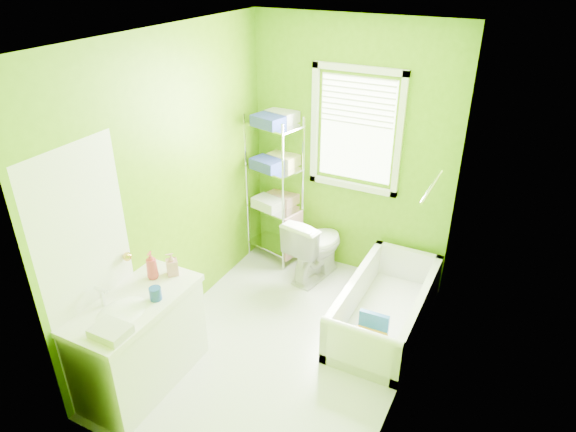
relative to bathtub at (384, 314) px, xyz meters
The scene contains 9 objects.
ground 0.95m from the bathtub, 139.15° to the right, with size 2.90×2.90×0.00m, color silver.
room_envelope 1.68m from the bathtub, 139.15° to the right, with size 2.14×2.94×2.62m.
window 1.80m from the bathtub, 129.22° to the left, with size 0.92×0.05×1.22m.
door 2.53m from the bathtub, 137.33° to the right, with size 0.09×0.80×2.00m.
right_wall_decor 1.37m from the bathtub, 62.90° to the right, with size 0.04×1.48×1.17m.
bathtub is the anchor object (origin of this frame).
toilet 1.05m from the bathtub, 151.91° to the left, with size 0.40×0.70×0.72m, color white.
vanity 2.14m from the bathtub, 135.09° to the right, with size 0.54×1.05×1.03m.
wire_shelf_unit 1.81m from the bathtub, 155.79° to the left, with size 0.61×0.51×1.65m.
Camera 1 is at (1.62, -3.08, 3.12)m, focal length 32.00 mm.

